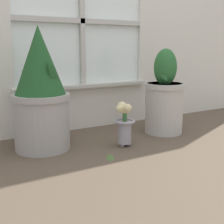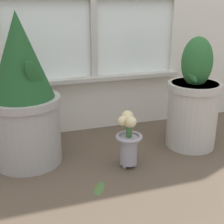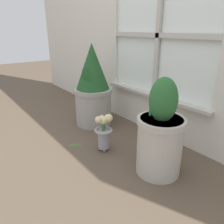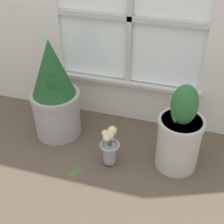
# 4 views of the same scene
# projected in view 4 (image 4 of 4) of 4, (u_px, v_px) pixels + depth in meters

# --- Properties ---
(ground_plane) EXTENTS (10.00, 10.00, 0.00)m
(ground_plane) POSITION_uv_depth(u_px,v_px,m) (100.00, 177.00, 2.00)
(ground_plane) COLOR brown
(potted_plant_left) EXTENTS (0.35, 0.35, 0.74)m
(potted_plant_left) POSITION_uv_depth(u_px,v_px,m) (54.00, 92.00, 2.17)
(potted_plant_left) COLOR #9E9993
(potted_plant_left) RESTS_ON ground_plane
(potted_plant_right) EXTENTS (0.29, 0.29, 0.61)m
(potted_plant_right) POSITION_uv_depth(u_px,v_px,m) (180.00, 134.00, 1.95)
(potted_plant_right) COLOR #B7B2A8
(potted_plant_right) RESTS_ON ground_plane
(flower_vase) EXTENTS (0.13, 0.14, 0.28)m
(flower_vase) POSITION_uv_depth(u_px,v_px,m) (110.00, 146.00, 2.02)
(flower_vase) COLOR #99939E
(flower_vase) RESTS_ON ground_plane
(fallen_leaf) EXTENTS (0.09, 0.12, 0.01)m
(fallen_leaf) POSITION_uv_depth(u_px,v_px,m) (75.00, 172.00, 2.03)
(fallen_leaf) COLOR #476633
(fallen_leaf) RESTS_ON ground_plane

